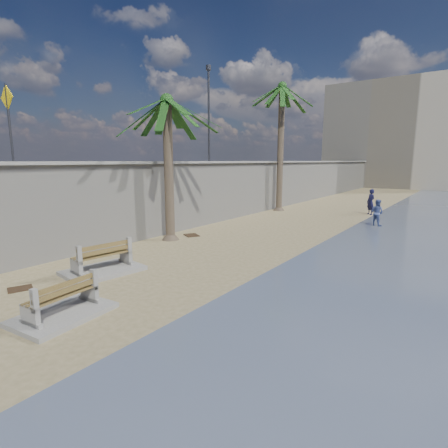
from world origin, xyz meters
The scene contains 14 objects.
ground_plane centered at (0.00, 0.00, 0.00)m, with size 140.00×140.00×0.00m, color #96855C.
seawall centered at (-5.20, 20.00, 1.75)m, with size 0.45×70.00×3.50m, color gray.
wall_cap centered at (-5.20, 20.00, 3.55)m, with size 0.80×70.00×0.12m, color gray.
end_building centered at (-2.00, 52.00, 7.00)m, with size 18.00×12.00×14.00m, color #B7AA93.
bench_near centered at (-0.31, 0.18, 0.39)m, with size 1.65×2.26×0.89m.
bench_far centered at (-2.38, 2.77, 0.43)m, with size 1.93×2.57×0.99m.
palm_mid centered at (-4.01, 7.61, 6.16)m, with size 5.00×5.00×7.13m.
palm_back centered at (-4.30, 19.33, 8.60)m, with size 5.00×5.00×9.66m.
pedestrian_sign centered at (-5.00, 1.50, 5.15)m, with size 0.78×0.07×2.40m.
streetlight centered at (-5.10, 12.00, 6.64)m, with size 0.28×0.28×5.12m.
person_a centered at (1.69, 21.15, 0.99)m, with size 0.72×0.49×1.99m, color #131436.
person_b centered at (3.00, 16.97, 0.83)m, with size 0.80×0.62×1.66m, color #45548F.
debris_b centered at (-3.02, 0.44, 0.01)m, with size 0.63×0.50×0.03m, color #382616.
debris_c centered at (-3.80, 8.87, 0.01)m, with size 0.78×0.63×0.03m, color #382616.
Camera 1 is at (7.28, -3.91, 3.63)m, focal length 28.00 mm.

